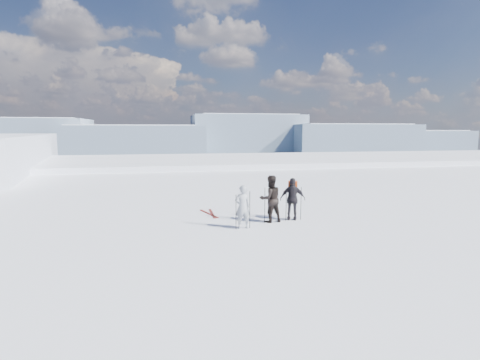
% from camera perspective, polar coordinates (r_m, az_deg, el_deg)
% --- Properties ---
extents(lake_basin, '(820.00, 820.00, 71.62)m').
position_cam_1_polar(lake_basin, '(40.80, -4.70, -6.53)').
color(lake_basin, white).
rests_on(lake_basin, ground).
extents(far_mountain_range, '(770.00, 110.00, 53.00)m').
position_cam_1_polar(far_mountain_range, '(465.46, -7.10, 6.29)').
color(far_mountain_range, slate).
rests_on(far_mountain_range, ground).
extents(skier_grey, '(0.62, 0.46, 1.56)m').
position_cam_1_polar(skier_grey, '(13.24, 0.38, -4.12)').
color(skier_grey, '#999FA7').
rests_on(skier_grey, ground).
extents(skier_dark, '(0.98, 0.83, 1.79)m').
position_cam_1_polar(skier_dark, '(14.19, 4.65, -2.88)').
color(skier_dark, black).
rests_on(skier_dark, ground).
extents(skier_pack, '(1.04, 0.68, 1.65)m').
position_cam_1_polar(skier_pack, '(14.61, 8.03, -2.90)').
color(skier_pack, black).
rests_on(skier_pack, ground).
extents(backpack, '(0.40, 0.30, 0.46)m').
position_cam_1_polar(backpack, '(14.70, 8.08, 1.32)').
color(backpack, '#EE5116').
rests_on(backpack, skier_pack).
extents(ski_poles, '(2.76, 0.93, 1.35)m').
position_cam_1_polar(ski_poles, '(13.96, 4.54, -4.14)').
color(ski_poles, black).
rests_on(ski_poles, ground).
extents(skis_loose, '(0.61, 1.70, 0.03)m').
position_cam_1_polar(skis_loose, '(15.71, -4.51, -5.12)').
color(skis_loose, black).
rests_on(skis_loose, ground).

